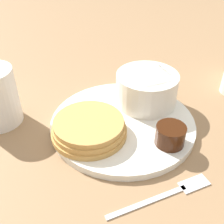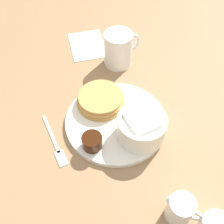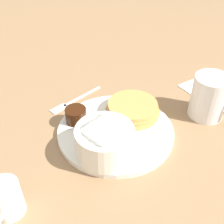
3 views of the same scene
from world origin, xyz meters
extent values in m
plane|color=#93704C|center=(0.00, 0.00, 0.00)|extent=(4.00, 4.00, 0.00)
cylinder|color=white|center=(0.00, 0.00, 0.01)|extent=(0.24, 0.24, 0.01)
cylinder|color=tan|center=(0.06, 0.03, 0.02)|extent=(0.12, 0.12, 0.01)
cylinder|color=tan|center=(0.06, 0.03, 0.03)|extent=(0.11, 0.11, 0.01)
cylinder|color=tan|center=(0.06, 0.03, 0.03)|extent=(0.11, 0.11, 0.01)
cylinder|color=white|center=(-0.05, -0.05, 0.04)|extent=(0.11, 0.11, 0.06)
cylinder|color=white|center=(-0.05, -0.05, 0.07)|extent=(0.09, 0.09, 0.01)
cylinder|color=#38190A|center=(-0.07, 0.06, 0.03)|extent=(0.05, 0.05, 0.03)
cylinder|color=white|center=(-0.07, -0.06, 0.03)|extent=(0.05, 0.05, 0.03)
sphere|color=white|center=(-0.07, -0.06, 0.05)|extent=(0.03, 0.03, 0.03)
cylinder|color=white|center=(0.21, -0.02, 0.05)|extent=(0.08, 0.08, 0.10)
cylinder|color=white|center=(-0.23, -0.10, 0.03)|extent=(0.05, 0.05, 0.06)
cone|color=white|center=(-0.22, -0.08, 0.06)|extent=(0.02, 0.02, 0.01)
cube|color=silver|center=(-0.02, 0.15, 0.00)|extent=(0.11, 0.05, 0.00)
cube|color=silver|center=(-0.09, 0.13, 0.00)|extent=(0.05, 0.03, 0.00)
cube|color=white|center=(0.30, 0.07, 0.00)|extent=(0.15, 0.12, 0.00)
camera|label=1|loc=(0.03, 0.37, 0.31)|focal=45.00mm
camera|label=2|loc=(-0.40, 0.04, 0.55)|focal=45.00mm
camera|label=3|loc=(-0.18, -0.40, 0.41)|focal=45.00mm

